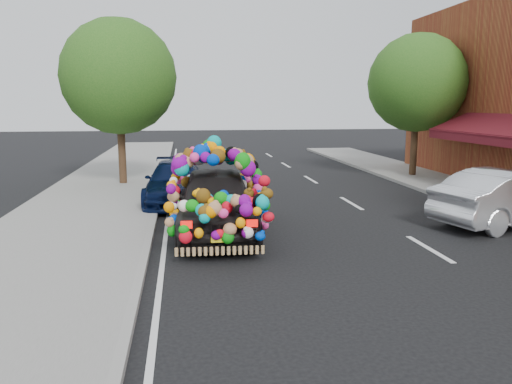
% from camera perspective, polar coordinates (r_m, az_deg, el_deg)
% --- Properties ---
extents(ground, '(100.00, 100.00, 0.00)m').
position_cam_1_polar(ground, '(10.21, 0.77, -7.35)').
color(ground, black).
rests_on(ground, ground).
extents(sidewalk, '(4.00, 60.00, 0.12)m').
position_cam_1_polar(sidewalk, '(10.44, -23.44, -7.47)').
color(sidewalk, gray).
rests_on(sidewalk, ground).
extents(kerb, '(0.15, 60.00, 0.13)m').
position_cam_1_polar(kerb, '(10.10, -12.62, -7.41)').
color(kerb, gray).
rests_on(kerb, ground).
extents(lane_markings, '(6.00, 50.00, 0.01)m').
position_cam_1_polar(lane_markings, '(11.33, 19.16, -6.13)').
color(lane_markings, silver).
rests_on(lane_markings, ground).
extents(tree_near_sidewalk, '(4.20, 4.20, 6.13)m').
position_cam_1_polar(tree_near_sidewalk, '(19.28, -15.44, 12.57)').
color(tree_near_sidewalk, '#332114').
rests_on(tree_near_sidewalk, ground).
extents(tree_far_b, '(4.00, 4.00, 5.90)m').
position_cam_1_polar(tree_far_b, '(21.84, 17.95, 11.76)').
color(tree_far_b, '#332114').
rests_on(tree_far_b, ground).
extents(plush_art_car, '(2.40, 4.88, 2.21)m').
position_cam_1_polar(plush_art_car, '(11.80, -4.58, 0.67)').
color(plush_art_car, black).
rests_on(plush_art_car, ground).
extents(navy_sedan, '(1.97, 4.47, 1.28)m').
position_cam_1_polar(navy_sedan, '(15.76, -9.16, 1.09)').
color(navy_sedan, black).
rests_on(navy_sedan, ground).
extents(silver_hatchback, '(4.59, 2.70, 1.43)m').
position_cam_1_polar(silver_hatchback, '(14.18, 27.18, -0.57)').
color(silver_hatchback, silver).
rests_on(silver_hatchback, ground).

